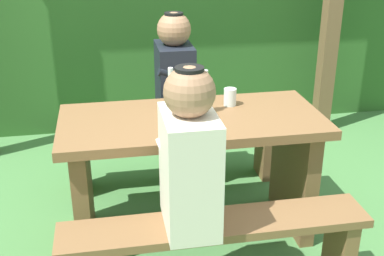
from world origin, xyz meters
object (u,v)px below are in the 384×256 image
object	(u,v)px
picnic_table	(192,156)
bench_far	(176,140)
bench_near	(215,245)
bottle_right	(171,94)
bottle_left	(205,96)
drinking_glass	(230,97)
person_white_shirt	(189,156)
person_black_coat	(175,74)

from	to	relation	value
picnic_table	bench_far	xyz separation A→B (m)	(0.00, 0.59, -0.17)
bench_near	bottle_right	size ratio (longest dim) A/B	5.70
bottle_left	drinking_glass	bearing A→B (deg)	28.12
person_white_shirt	bottle_right	bearing A→B (deg)	88.28
bench_far	bottle_left	size ratio (longest dim) A/B	5.87
bench_far	drinking_glass	distance (m)	0.68
bottle_right	bottle_left	bearing A→B (deg)	-17.27
picnic_table	bench_near	xyz separation A→B (m)	(0.00, -0.59, -0.17)
bench_far	person_black_coat	world-z (taller)	person_black_coat
person_black_coat	bench_far	bearing A→B (deg)	32.36
bench_near	bottle_left	distance (m)	0.81
picnic_table	bottle_left	world-z (taller)	bottle_left
bench_near	bench_far	size ratio (longest dim) A/B	1.00
bench_far	person_white_shirt	distance (m)	1.26
bench_far	bottle_left	distance (m)	0.73
picnic_table	bench_far	size ratio (longest dim) A/B	1.00
bottle_right	person_white_shirt	bearing A→B (deg)	-91.72
picnic_table	person_white_shirt	distance (m)	0.66
person_black_coat	bottle_left	xyz separation A→B (m)	(0.09, -0.53, 0.03)
bench_near	drinking_glass	world-z (taller)	drinking_glass
bottle_left	bottle_right	bearing A→B (deg)	162.73
picnic_table	bench_near	world-z (taller)	picnic_table
person_white_shirt	drinking_glass	world-z (taller)	person_white_shirt
bench_near	bench_far	bearing A→B (deg)	90.00
person_black_coat	bottle_left	world-z (taller)	person_black_coat
picnic_table	bottle_left	distance (m)	0.34
person_white_shirt	drinking_glass	bearing A→B (deg)	63.58
drinking_glass	bottle_right	distance (m)	0.34
bench_near	bottle_right	xyz separation A→B (m)	(-0.10, 0.69, 0.49)
bench_near	drinking_glass	xyz separation A→B (m)	(0.24, 0.73, 0.45)
bench_far	bottle_right	distance (m)	0.69
bottle_left	bottle_right	size ratio (longest dim) A/B	0.97
person_white_shirt	bench_far	bearing A→B (deg)	84.29
person_black_coat	bottle_left	bearing A→B (deg)	-80.86
bench_far	bottle_right	size ratio (longest dim) A/B	5.70
person_white_shirt	bottle_left	world-z (taller)	person_white_shirt
person_white_shirt	drinking_glass	distance (m)	0.81
bench_far	drinking_glass	bearing A→B (deg)	-61.62
picnic_table	drinking_glass	size ratio (longest dim) A/B	14.31
bench_far	person_black_coat	xyz separation A→B (m)	(-0.01, -0.00, 0.46)
person_white_shirt	picnic_table	bearing A→B (deg)	78.66
person_white_shirt	bottle_left	size ratio (longest dim) A/B	3.01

